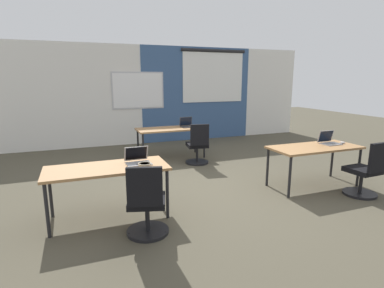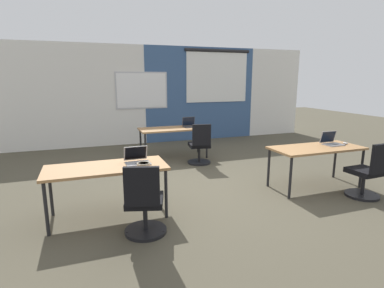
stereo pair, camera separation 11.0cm
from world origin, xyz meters
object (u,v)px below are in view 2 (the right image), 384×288
object	(u,v)px
laptop_far_right	(190,125)
laptop_near_left_inner	(137,160)
chair_near_right_end	(368,175)
snack_bowl	(144,165)
desk_near_right	(316,150)
mouse_near_right_end	(345,143)
mouse_far_right	(200,126)
desk_far_center	(173,131)
laptop_near_right_end	(332,142)
chair_near_left_inner	(144,206)
desk_near_left	(107,171)
chair_far_right	(200,147)

from	to	relation	value
laptop_far_right	laptop_near_left_inner	xyz separation A→B (m)	(-1.76, -2.82, -0.00)
laptop_near_left_inner	chair_near_right_end	size ratio (longest dim) A/B	0.37
laptop_near_left_inner	snack_bowl	size ratio (longest dim) A/B	1.90
desk_near_right	laptop_far_right	size ratio (longest dim) A/B	4.51
desk_near_right	snack_bowl	world-z (taller)	snack_bowl
desk_near_right	mouse_near_right_end	distance (m)	0.65
desk_near_right	mouse_far_right	size ratio (longest dim) A/B	15.36
laptop_near_left_inner	desk_far_center	bearing A→B (deg)	62.96
laptop_near_left_inner	laptop_near_right_end	world-z (taller)	laptop_near_right_end
laptop_near_left_inner	laptop_far_right	bearing A→B (deg)	56.52
chair_near_left_inner	mouse_near_right_end	size ratio (longest dim) A/B	8.83
laptop_near_left_inner	desk_near_left	bearing A→B (deg)	-178.41
laptop_near_left_inner	snack_bowl	xyz separation A→B (m)	(0.05, -0.23, -0.01)
desk_near_left	laptop_far_right	size ratio (longest dim) A/B	4.51
desk_near_right	laptop_near_right_end	world-z (taller)	laptop_near_right_end
mouse_near_right_end	snack_bowl	xyz separation A→B (m)	(-3.68, -0.22, 0.02)
chair_far_right	mouse_near_right_end	bearing A→B (deg)	143.66
laptop_far_right	chair_far_right	bearing A→B (deg)	-99.04
desk_near_left	laptop_near_left_inner	size ratio (longest dim) A/B	4.74
laptop_far_right	snack_bowl	bearing A→B (deg)	-125.18
laptop_near_left_inner	mouse_near_right_end	size ratio (longest dim) A/B	3.24
desk_near_left	snack_bowl	xyz separation A→B (m)	(0.47, -0.20, 0.10)
chair_near_left_inner	chair_near_right_end	world-z (taller)	same
laptop_near_right_end	desk_near_right	bearing A→B (deg)	-170.06
mouse_far_right	laptop_near_right_end	xyz separation A→B (m)	(1.46, -2.72, 0.03)
laptop_near_left_inner	mouse_near_right_end	world-z (taller)	laptop_near_left_inner
laptop_near_right_end	chair_far_right	bearing A→B (deg)	130.49
desk_near_right	desk_far_center	bearing A→B (deg)	122.01
laptop_far_right	chair_near_right_end	world-z (taller)	laptop_far_right
laptop_far_right	chair_near_left_inner	size ratio (longest dim) A/B	0.39
desk_far_center	chair_far_right	distance (m)	0.89
laptop_near_left_inner	laptop_near_right_end	distance (m)	3.47
mouse_far_right	chair_near_right_end	world-z (taller)	chair_near_right_end
snack_bowl	laptop_near_left_inner	bearing A→B (deg)	101.52
desk_near_right	chair_near_right_end	distance (m)	0.87
chair_far_right	laptop_near_right_end	world-z (taller)	laptop_near_right_end
laptop_near_right_end	mouse_near_right_end	size ratio (longest dim) A/B	3.22
desk_near_right	laptop_near_right_end	size ratio (longest dim) A/B	4.77
desk_far_center	chair_near_right_end	distance (m)	4.13
chair_near_left_inner	snack_bowl	xyz separation A→B (m)	(0.09, 0.48, 0.38)
desk_near_left	chair_near_left_inner	world-z (taller)	chair_near_left_inner
chair_far_right	chair_near_left_inner	world-z (taller)	same
chair_near_right_end	desk_near_left	bearing A→B (deg)	-12.68
chair_near_right_end	chair_far_right	bearing A→B (deg)	-59.43
mouse_far_right	mouse_near_right_end	distance (m)	3.27
laptop_near_left_inner	chair_far_right	bearing A→B (deg)	48.29
chair_far_right	snack_bowl	distance (m)	2.83
mouse_far_right	laptop_near_left_inner	world-z (taller)	laptop_near_left_inner
desk_far_center	laptop_far_right	xyz separation A→B (m)	(0.43, 0.04, 0.11)
desk_far_center	chair_far_right	bearing A→B (deg)	-62.69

